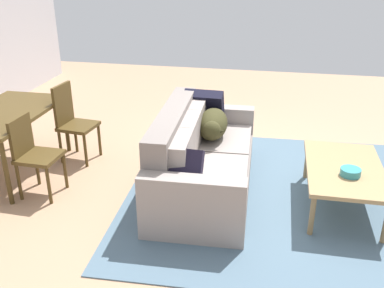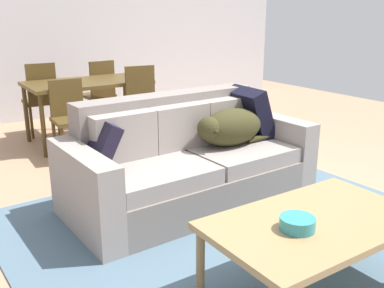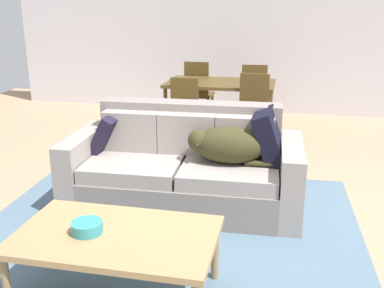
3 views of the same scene
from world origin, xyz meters
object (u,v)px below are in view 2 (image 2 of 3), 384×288
object	(u,v)px
throw_pillow_by_left_arm	(100,145)
coffee_table	(315,227)
dining_chair_far_left	(41,96)
dog_on_left_cushion	(229,127)
dining_chair_far_right	(100,91)
couch	(187,163)
dining_chair_near_right	(144,103)
dining_chair_near_left	(71,115)
bowl_on_coffee_table	(297,223)
dining_table	(87,87)
throw_pillow_by_right_arm	(249,113)

from	to	relation	value
throw_pillow_by_left_arm	coffee_table	distance (m)	1.64
dining_chair_far_left	coffee_table	bearing A→B (deg)	96.57
dog_on_left_cushion	dining_chair_far_right	size ratio (longest dim) A/B	0.85
couch	dining_chair_far_left	size ratio (longest dim) A/B	2.22
dining_chair_far_left	couch	bearing A→B (deg)	100.88
dog_on_left_cushion	throw_pillow_by_left_arm	distance (m)	1.13
dining_chair_far_left	dining_chair_far_right	xyz separation A→B (m)	(0.82, 0.06, -0.01)
dog_on_left_cushion	coffee_table	xyz separation A→B (m)	(-0.48, -1.38, -0.20)
dog_on_left_cushion	couch	bearing A→B (deg)	165.97
dining_chair_near_right	dining_chair_far_left	bearing A→B (deg)	135.30
throw_pillow_by_left_arm	dining_chair_near_left	bearing A→B (deg)	78.87
dining_chair_near_left	dining_chair_far_right	size ratio (longest dim) A/B	0.93
bowl_on_coffee_table	dining_chair_far_right	size ratio (longest dim) A/B	0.21
dining_table	dining_chair_near_left	distance (m)	0.69
throw_pillow_by_right_arm	bowl_on_coffee_table	xyz separation A→B (m)	(-1.01, -1.57, -0.17)
throw_pillow_by_left_arm	bowl_on_coffee_table	xyz separation A→B (m)	(0.48, -1.52, -0.13)
coffee_table	dining_chair_far_right	bearing A→B (deg)	83.68
bowl_on_coffee_table	dining_chair_far_left	bearing A→B (deg)	92.31
coffee_table	dining_chair_far_left	distance (m)	4.25
dining_chair_far_left	dining_chair_far_right	distance (m)	0.82
dining_table	dining_chair_near_right	bearing A→B (deg)	-49.48
dog_on_left_cushion	dining_chair_far_left	world-z (taller)	dining_chair_far_left
dining_table	dining_chair_near_left	xyz separation A→B (m)	(-0.40, -0.53, -0.20)
bowl_on_coffee_table	dining_chair_near_left	size ratio (longest dim) A/B	0.22
dog_on_left_cushion	dining_chair_near_right	distance (m)	1.73
dining_table	dining_chair_near_left	world-z (taller)	dining_chair_near_left
dining_chair_far_right	throw_pillow_by_left_arm	bearing A→B (deg)	62.96
couch	dining_table	distance (m)	2.23
dining_chair_near_right	throw_pillow_by_left_arm	bearing A→B (deg)	-119.87
throw_pillow_by_left_arm	dining_chair_far_left	bearing A→B (deg)	83.54
dining_table	dining_chair_near_left	bearing A→B (deg)	-127.30
dining_chair_near_right	dog_on_left_cushion	bearing A→B (deg)	-85.78
bowl_on_coffee_table	dining_chair_near_right	xyz separation A→B (m)	(0.72, 3.14, 0.03)
throw_pillow_by_right_arm	dining_chair_near_right	size ratio (longest dim) A/B	0.49
dining_chair_far_right	dog_on_left_cushion	bearing A→B (deg)	84.88
dining_chair_near_right	dining_chair_far_right	world-z (taller)	dining_chair_near_right
couch	coffee_table	distance (m)	1.47
dog_on_left_cushion	dining_chair_far_left	size ratio (longest dim) A/B	0.82
couch	throw_pillow_by_right_arm	distance (m)	0.81
dog_on_left_cushion	dining_chair_far_right	xyz separation A→B (m)	(0.00, 2.91, -0.11)
couch	bowl_on_coffee_table	distance (m)	1.52
dining_table	dining_chair_far_right	size ratio (longest dim) A/B	1.56
dog_on_left_cushion	coffee_table	world-z (taller)	dog_on_left_cushion
coffee_table	dining_chair_far_right	xyz separation A→B (m)	(0.48, 4.29, 0.09)
throw_pillow_by_right_arm	dining_table	world-z (taller)	throw_pillow_by_right_arm
dining_chair_near_right	dining_chair_far_left	xyz separation A→B (m)	(-0.89, 1.12, -0.00)
dining_chair_near_left	dining_chair_near_right	world-z (taller)	dining_chair_near_right
throw_pillow_by_left_arm	coffee_table	bearing A→B (deg)	-66.35
throw_pillow_by_left_arm	dining_table	bearing A→B (deg)	71.53
throw_pillow_by_right_arm	bowl_on_coffee_table	bearing A→B (deg)	-122.64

